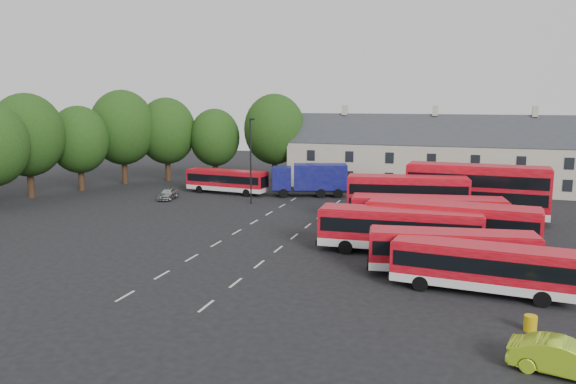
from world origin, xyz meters
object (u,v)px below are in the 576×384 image
object	(u,v)px
bus_dd_south	(407,197)
lime_car	(565,358)
silver_car	(168,194)
grit_bin	(530,323)
box_truck	(311,178)
bus_row_a	(482,264)
lamppost	(251,159)

from	to	relation	value
bus_dd_south	lime_car	bearing A→B (deg)	-79.26
silver_car	grit_bin	world-z (taller)	silver_car
box_truck	lime_car	xyz separation A→B (m)	(20.71, -36.94, -1.34)
bus_dd_south	lime_car	size ratio (longest dim) A/B	2.49
bus_row_a	grit_bin	size ratio (longest dim) A/B	13.40
bus_dd_south	silver_car	world-z (taller)	bus_dd_south
silver_car	lamppost	size ratio (longest dim) A/B	0.41
bus_row_a	lamppost	size ratio (longest dim) A/B	1.14
silver_car	lamppost	world-z (taller)	lamppost
lime_car	lamppost	bearing A→B (deg)	52.22
grit_bin	lamppost	size ratio (longest dim) A/B	0.08
box_truck	grit_bin	bearing A→B (deg)	-75.68
box_truck	lamppost	distance (m)	8.33
silver_car	lime_car	bearing A→B (deg)	-50.29
lime_car	grit_bin	size ratio (longest dim) A/B	5.63
bus_row_a	lamppost	xyz separation A→B (m)	(-22.43, 21.63, 3.06)
bus_row_a	lime_car	world-z (taller)	bus_row_a
silver_car	lime_car	distance (m)	46.27
grit_bin	bus_row_a	bearing A→B (deg)	114.40
grit_bin	lamppost	xyz separation A→B (m)	(-24.60, 26.42, 4.37)
bus_dd_south	silver_car	xyz separation A→B (m)	(-26.12, 4.39, -1.80)
bus_row_a	box_truck	world-z (taller)	box_truck
lamppost	lime_car	bearing A→B (deg)	-50.30
bus_dd_south	box_truck	world-z (taller)	bus_dd_south
bus_row_a	lamppost	bearing A→B (deg)	141.59
bus_dd_south	bus_row_a	bearing A→B (deg)	-78.97
bus_dd_south	silver_car	distance (m)	26.55
box_truck	lime_car	world-z (taller)	box_truck
bus_dd_south	box_truck	distance (m)	16.21
silver_car	lime_car	size ratio (longest dim) A/B	0.86
bus_row_a	grit_bin	bearing A→B (deg)	-60.05
bus_row_a	box_truck	bearing A→B (deg)	127.92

